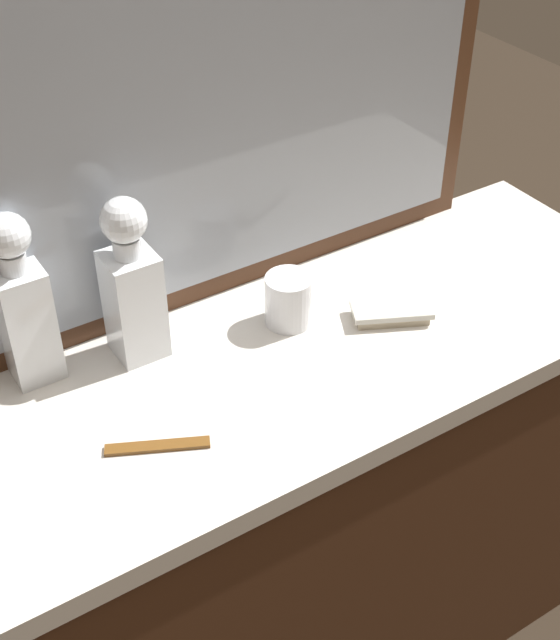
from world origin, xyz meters
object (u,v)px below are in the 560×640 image
Objects in this scene: crystal_decanter_far_right at (25,314)px; silver_brush_center at (391,312)px; crystal_tumbler_front at (289,302)px; tortoiseshell_comb at (158,446)px; crystal_decanter_far_left at (133,294)px.

silver_brush_center is (0.55, -0.19, -0.10)m from crystal_decanter_far_right.
crystal_tumbler_front is 0.35m from tortoiseshell_comb.
crystal_decanter_far_right is 2.00× the size of tortoiseshell_comb.
tortoiseshell_comb is (0.09, -0.25, -0.11)m from crystal_decanter_far_right.
crystal_decanter_far_left is 3.15× the size of crystal_tumbler_front.
crystal_decanter_far_right reaches higher than tortoiseshell_comb.
silver_brush_center is 1.02× the size of tortoiseshell_comb.
crystal_tumbler_front is (0.40, -0.10, -0.07)m from crystal_decanter_far_right.
crystal_tumbler_front is at bearing 24.69° from tortoiseshell_comb.
silver_brush_center is at bearing -18.86° from crystal_decanter_far_right.
crystal_decanter_far_right is at bearing 165.74° from crystal_tumbler_front.
crystal_decanter_far_left reaches higher than silver_brush_center.
silver_brush_center is at bearing -21.07° from crystal_decanter_far_left.
crystal_decanter_far_right is 0.42m from crystal_tumbler_front.
silver_brush_center is (0.39, -0.15, -0.10)m from crystal_decanter_far_left.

